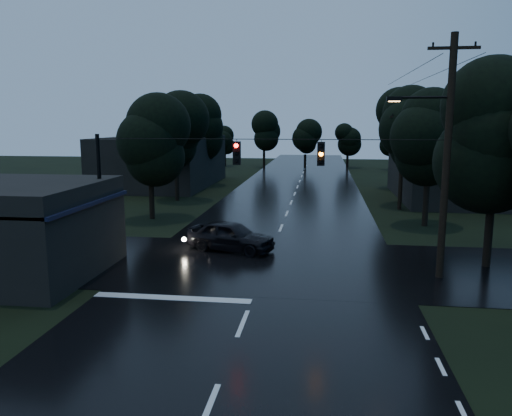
# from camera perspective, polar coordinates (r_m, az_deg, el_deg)

# --- Properties ---
(ground) EXTENTS (160.00, 160.00, 0.00)m
(ground) POSITION_cam_1_polar(r_m,az_deg,el_deg) (12.40, -5.48, -22.01)
(ground) COLOR black
(ground) RESTS_ON ground
(main_road) EXTENTS (12.00, 120.00, 0.02)m
(main_road) POSITION_cam_1_polar(r_m,az_deg,el_deg) (40.84, 4.05, 0.60)
(main_road) COLOR black
(main_road) RESTS_ON ground
(cross_street) EXTENTS (60.00, 9.00, 0.02)m
(cross_street) POSITION_cam_1_polar(r_m,az_deg,el_deg) (23.31, 1.22, -6.45)
(cross_street) COLOR black
(cross_street) RESTS_ON ground
(building_far_right) EXTENTS (10.00, 14.00, 4.40)m
(building_far_right) POSITION_cam_1_polar(r_m,az_deg,el_deg) (45.92, 22.16, 3.69)
(building_far_right) COLOR black
(building_far_right) RESTS_ON ground
(building_far_left) EXTENTS (10.00, 16.00, 5.00)m
(building_far_left) POSITION_cam_1_polar(r_m,az_deg,el_deg) (53.03, -10.55, 5.30)
(building_far_left) COLOR black
(building_far_left) RESTS_ON ground
(utility_pole_main) EXTENTS (3.50, 0.30, 10.00)m
(utility_pole_main) POSITION_cam_1_polar(r_m,az_deg,el_deg) (21.84, 20.77, 5.85)
(utility_pole_main) COLOR black
(utility_pole_main) RESTS_ON ground
(utility_pole_far) EXTENTS (2.00, 0.30, 7.50)m
(utility_pole_far) POSITION_cam_1_polar(r_m,az_deg,el_deg) (38.77, 16.32, 5.51)
(utility_pole_far) COLOR black
(utility_pole_far) RESTS_ON ground
(anchor_pole_left) EXTENTS (0.18, 0.18, 6.00)m
(anchor_pole_left) POSITION_cam_1_polar(r_m,az_deg,el_deg) (23.73, -17.34, 0.82)
(anchor_pole_left) COLOR black
(anchor_pole_left) RESTS_ON ground
(span_signals) EXTENTS (15.00, 0.37, 1.12)m
(span_signals) POSITION_cam_1_polar(r_m,az_deg,el_deg) (21.36, 2.46, 6.36)
(span_signals) COLOR black
(span_signals) RESTS_ON ground
(tree_corner_near) EXTENTS (4.48, 4.48, 9.44)m
(tree_corner_near) POSITION_cam_1_polar(r_m,az_deg,el_deg) (24.43, 25.79, 7.60)
(tree_corner_near) COLOR black
(tree_corner_near) RESTS_ON ground
(tree_left_a) EXTENTS (3.92, 3.92, 8.26)m
(tree_left_a) POSITION_cam_1_polar(r_m,az_deg,el_deg) (34.25, -12.07, 7.45)
(tree_left_a) COLOR black
(tree_left_a) RESTS_ON ground
(tree_left_b) EXTENTS (4.20, 4.20, 8.85)m
(tree_left_b) POSITION_cam_1_polar(r_m,az_deg,el_deg) (42.03, -9.18, 8.45)
(tree_left_b) COLOR black
(tree_left_b) RESTS_ON ground
(tree_left_c) EXTENTS (4.48, 4.48, 9.44)m
(tree_left_c) POSITION_cam_1_polar(r_m,az_deg,el_deg) (51.82, -6.62, 9.16)
(tree_left_c) COLOR black
(tree_left_c) RESTS_ON ground
(tree_right_a) EXTENTS (4.20, 4.20, 8.85)m
(tree_right_a) POSITION_cam_1_polar(r_m,az_deg,el_deg) (32.91, 19.23, 7.69)
(tree_right_a) COLOR black
(tree_right_a) RESTS_ON ground
(tree_right_b) EXTENTS (4.48, 4.48, 9.44)m
(tree_right_b) POSITION_cam_1_polar(r_m,az_deg,el_deg) (40.87, 17.86, 8.60)
(tree_right_b) COLOR black
(tree_right_b) RESTS_ON ground
(tree_right_c) EXTENTS (4.76, 4.76, 10.03)m
(tree_right_c) POSITION_cam_1_polar(r_m,az_deg,el_deg) (50.83, 16.58, 9.24)
(tree_right_c) COLOR black
(tree_right_c) RESTS_ON ground
(car) EXTENTS (4.89, 3.08, 1.55)m
(car) POSITION_cam_1_polar(r_m,az_deg,el_deg) (25.56, -2.90, -3.20)
(car) COLOR black
(car) RESTS_ON ground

